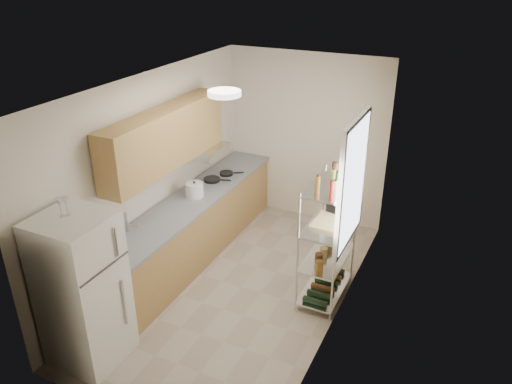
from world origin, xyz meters
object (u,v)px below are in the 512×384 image
frying_pan_large (212,180)px  cutting_board (330,222)px  espresso_machine (337,202)px  refrigerator (83,291)px  rice_cooker (195,190)px

frying_pan_large → cutting_board: 2.08m
cutting_board → espresso_machine: bearing=93.4°
refrigerator → rice_cooker: 2.18m
cutting_board → espresso_machine: (-0.02, 0.31, 0.12)m
cutting_board → espresso_machine: size_ratio=1.70×
frying_pan_large → espresso_machine: espresso_machine is taller
frying_pan_large → cutting_board: size_ratio=0.52×
rice_cooker → espresso_machine: size_ratio=0.90×
rice_cooker → cutting_board: 1.92m
frying_pan_large → refrigerator: bearing=-105.2°
rice_cooker → frying_pan_large: bearing=95.0°
refrigerator → frying_pan_large: refrigerator is taller
cutting_board → rice_cooker: bearing=176.0°
espresso_machine → rice_cooker: bearing=-162.1°
refrigerator → espresso_machine: size_ratio=6.15×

